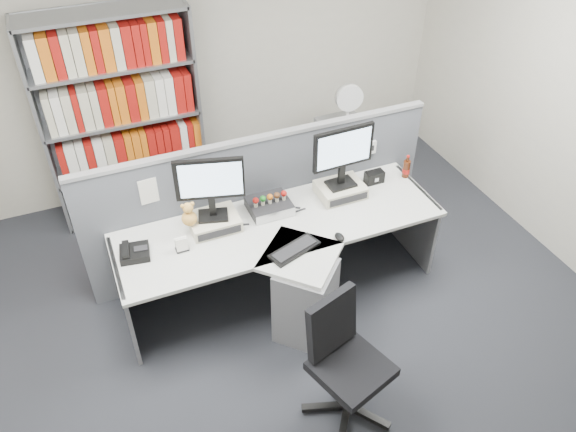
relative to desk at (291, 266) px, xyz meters
name	(u,v)px	position (x,y,z in m)	size (l,w,h in m)	color
ground	(321,359)	(0.00, -0.60, -0.46)	(5.50, 5.50, 0.00)	#2D2F35
room_shell	(332,163)	(0.00, -0.60, 1.33)	(5.04, 5.54, 2.72)	beige
partition	(261,200)	(0.00, 0.65, 0.19)	(3.00, 0.08, 1.27)	#5A5D66
desk	(291,266)	(0.00, 0.00, 0.00)	(2.60, 1.20, 0.72)	silver
monitor_riser_left	(214,222)	(-0.49, 0.38, 0.31)	(0.38, 0.31, 0.10)	beige
monitor_riser_right	(341,190)	(0.61, 0.38, 0.31)	(0.38, 0.31, 0.10)	beige
monitor_left	(210,184)	(-0.49, 0.38, 0.68)	(0.51, 0.22, 0.52)	black
monitor_right	(343,152)	(0.61, 0.38, 0.68)	(0.52, 0.17, 0.53)	black
desktop_pc	(269,206)	(-0.02, 0.41, 0.31)	(0.33, 0.30, 0.09)	black
figurines	(270,198)	(-0.02, 0.39, 0.40)	(0.29, 0.05, 0.09)	beige
keyboard	(294,250)	(-0.02, -0.12, 0.28)	(0.43, 0.27, 0.03)	black
mouse	(340,237)	(0.35, -0.12, 0.28)	(0.06, 0.10, 0.04)	black
desk_phone	(134,252)	(-1.13, 0.29, 0.30)	(0.24, 0.22, 0.09)	black
desk_calendar	(182,245)	(-0.79, 0.21, 0.31)	(0.10, 0.07, 0.12)	black
plush_toy	(189,215)	(-0.68, 0.36, 0.45)	(0.12, 0.12, 0.20)	gold
speaker	(374,177)	(0.96, 0.43, 0.32)	(0.16, 0.09, 0.11)	black
cola_bottle	(406,169)	(1.26, 0.40, 0.34)	(0.07, 0.07, 0.21)	#3F190A
shelving_unit	(123,122)	(-0.90, 1.85, 0.52)	(1.41, 0.40, 2.00)	gray
filing_cabinet	(345,156)	(1.20, 1.40, -0.11)	(0.45, 0.61, 0.70)	gray
desk_fan	(349,101)	(1.20, 1.40, 0.53)	(0.27, 0.16, 0.46)	white
office_chair	(344,357)	(-0.03, -0.98, 0.05)	(0.63, 0.61, 0.94)	silver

